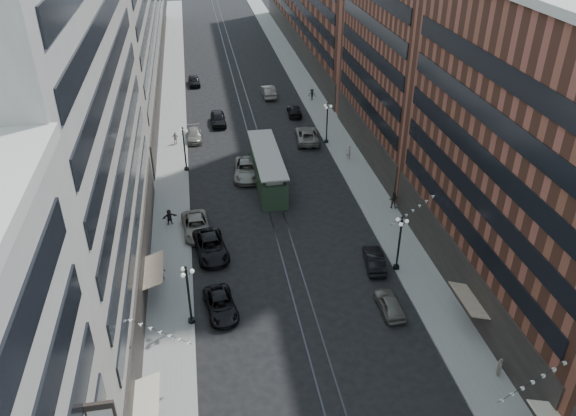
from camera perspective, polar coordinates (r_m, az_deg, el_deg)
ground at (r=73.68m, az=-3.12°, el=6.09°), size 220.00×220.00×0.00m
sidewalk_west at (r=82.54m, az=-11.67°, el=8.36°), size 4.00×180.00×0.15m
sidewalk_east at (r=84.47m, az=3.56°, el=9.48°), size 4.00×180.00×0.15m
rail_west at (r=82.75m, az=-4.46°, el=8.93°), size 0.12×180.00×0.02m
rail_east at (r=82.87m, az=-3.49°, el=9.00°), size 0.12×180.00×0.02m
building_west_mid at (r=44.03m, az=-21.72°, el=6.06°), size 8.00×36.00×28.00m
building_east_mid at (r=46.23m, az=23.18°, el=4.14°), size 8.00×30.00×24.00m
lamppost_sw_far at (r=44.35m, az=-10.07°, el=-8.51°), size 1.03×1.14×5.52m
lamppost_sw_mid at (r=67.51m, az=-10.49°, el=6.07°), size 1.03×1.14×5.52m
lamppost_se_far at (r=50.27m, az=11.25°, el=-3.35°), size 1.03×1.14×5.52m
lamppost_se_mid at (r=73.93m, az=3.99°, el=8.77°), size 1.03×1.14×5.52m
streetcar at (r=64.47m, az=-2.14°, el=3.99°), size 2.98×13.45×3.72m
car_2 at (r=46.62m, az=-6.85°, el=-9.76°), size 2.97×5.27×1.39m
car_4 at (r=47.11m, az=10.30°, el=-9.58°), size 1.68×4.17×1.42m
pedestrian_2 at (r=50.61m, az=-12.75°, el=-6.32°), size 0.76×0.44×1.54m
pedestrian_4 at (r=43.80m, az=20.70°, el=-14.87°), size 0.70×1.00×1.56m
car_7 at (r=53.11m, az=-7.86°, el=-3.91°), size 3.55×6.31×1.67m
car_8 at (r=76.81m, az=-9.52°, el=7.35°), size 1.99×4.84×1.40m
car_9 at (r=98.04m, az=-9.53°, el=12.64°), size 2.11×4.66×1.55m
car_10 at (r=51.70m, az=8.77°, el=-5.21°), size 2.17×4.66×1.48m
car_11 at (r=75.30m, az=1.94°, el=7.41°), size 3.55×6.52×1.73m
car_12 at (r=83.99m, az=0.64°, el=9.86°), size 2.29×4.90×1.38m
car_13 at (r=81.23m, az=-7.11°, el=9.01°), size 2.14×5.16×1.75m
car_14 at (r=91.45m, az=-1.99°, el=11.77°), size 1.95×5.39×1.77m
pedestrian_5 at (r=58.00m, az=-11.96°, el=-0.89°), size 1.60×0.89×1.66m
pedestrian_6 at (r=75.67m, az=-11.37°, el=6.99°), size 1.00×0.60×1.59m
pedestrian_7 at (r=60.50m, az=10.64°, el=0.82°), size 1.04×0.83×1.89m
pedestrian_8 at (r=70.38m, az=6.13°, el=5.69°), size 0.70×0.47×1.89m
pedestrian_9 at (r=89.57m, az=2.46°, el=11.45°), size 1.24×0.80×1.79m
car_extra_0 at (r=56.37m, az=-9.29°, el=-1.83°), size 3.12×5.87×1.57m
car_extra_1 at (r=66.30m, az=-4.23°, el=3.91°), size 3.60×6.57×1.74m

